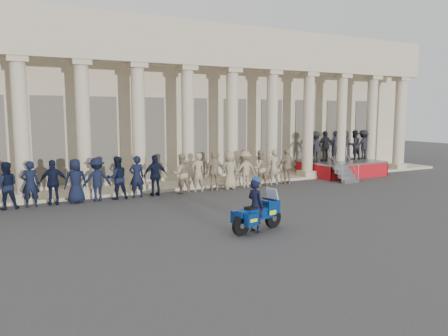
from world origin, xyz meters
TOP-DOWN VIEW (x-y plane):
  - ground at (0.00, 0.00)m, footprint 90.00×90.00m
  - building at (-0.00, 14.74)m, footprint 40.00×12.50m
  - officer_rank at (-3.75, 6.87)m, footprint 21.45×0.74m
  - reviewing_stand at (11.80, 8.00)m, footprint 5.22×4.33m
  - motorcycle at (0.02, -0.78)m, footprint 2.13×1.06m
  - rider at (-0.10, -0.80)m, footprint 0.55×0.72m

SIDE VIEW (x-z plane):
  - ground at x=0.00m, z-range 0.00..0.00m
  - motorcycle at x=0.02m, z-range -0.09..1.29m
  - rider at x=-0.10m, z-range -0.01..1.85m
  - officer_rank at x=-3.75m, z-range 0.00..1.95m
  - reviewing_stand at x=11.80m, z-range 0.20..3.03m
  - building at x=0.00m, z-range 0.02..9.02m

